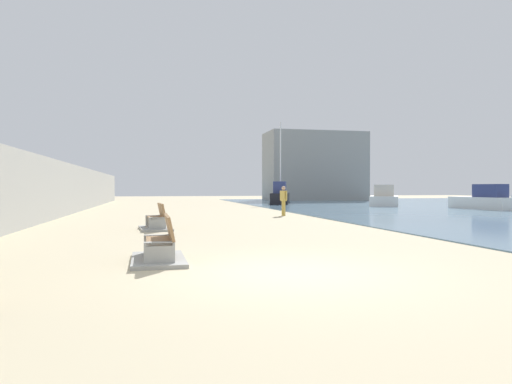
{
  "coord_description": "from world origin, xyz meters",
  "views": [
    {
      "loc": [
        -2.31,
        -8.08,
        1.56
      ],
      "look_at": [
        2.74,
        14.79,
        1.34
      ],
      "focal_mm": 32.19,
      "sensor_mm": 36.0,
      "label": 1
    }
  ],
  "objects": [
    {
      "name": "seawall",
      "position": [
        -7.5,
        18.0,
        1.49
      ],
      "size": [
        0.8,
        64.0,
        2.97
      ],
      "primitive_type": "cube",
      "color": "#9E9E99",
      "rests_on": "ground"
    },
    {
      "name": "boat_outer",
      "position": [
        9.38,
        34.15,
        0.83
      ],
      "size": [
        3.58,
        6.89,
        7.9
      ],
      "color": "black",
      "rests_on": "water_bay"
    },
    {
      "name": "harbor_building",
      "position": [
        17.08,
        46.0,
        4.19
      ],
      "size": [
        12.0,
        6.0,
        8.38
      ],
      "primitive_type": "cube",
      "color": "gray",
      "rests_on": "ground"
    },
    {
      "name": "boat_mid_bay",
      "position": [
        16.61,
        27.37,
        0.68
      ],
      "size": [
        4.11,
        4.95,
        1.77
      ],
      "color": "white",
      "rests_on": "water_bay"
    },
    {
      "name": "boat_distant",
      "position": [
        20.61,
        20.33,
        0.69
      ],
      "size": [
        2.0,
        5.21,
        1.78
      ],
      "color": "white",
      "rests_on": "water_bay"
    },
    {
      "name": "bench_near",
      "position": [
        -2.21,
        1.82,
        0.23
      ],
      "size": [
        1.14,
        2.12,
        0.98
      ],
      "color": "#9E9E99",
      "rests_on": "ground"
    },
    {
      "name": "person_walking",
      "position": [
        4.68,
        16.45,
        0.96
      ],
      "size": [
        0.32,
        0.47,
        1.65
      ],
      "color": "gold",
      "rests_on": "ground"
    },
    {
      "name": "ground_plane",
      "position": [
        0.0,
        18.0,
        0.0
      ],
      "size": [
        120.0,
        120.0,
        0.0
      ],
      "primitive_type": "plane",
      "color": "#C6B793"
    },
    {
      "name": "bench_far",
      "position": [
        -2.27,
        9.45,
        0.23
      ],
      "size": [
        1.3,
        2.2,
        0.98
      ],
      "color": "#9E9E99",
      "rests_on": "ground"
    }
  ]
}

